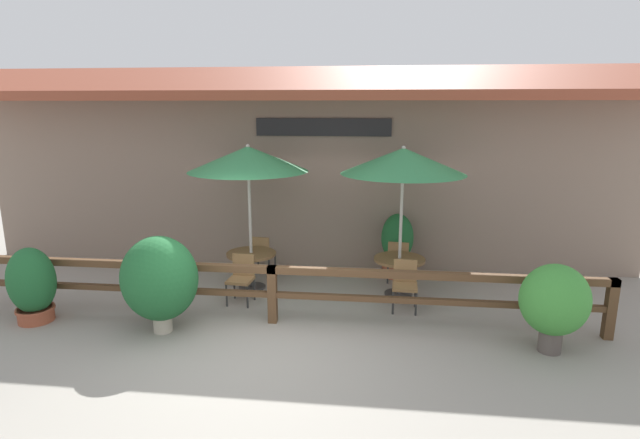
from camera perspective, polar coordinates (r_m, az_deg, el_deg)
ground_plane at (r=7.39m, az=-7.11°, el=-14.90°), size 60.00×60.00×0.00m
building_facade at (r=10.64m, az=-2.25°, el=6.05°), size 14.28×1.49×4.23m
patio_railing at (r=8.05m, az=-5.49°, el=-7.06°), size 10.40×0.14×0.95m
patio_umbrella_near at (r=9.23m, az=-8.22°, el=6.86°), size 2.21×2.21×2.75m
dining_table_near at (r=9.62m, az=-7.85°, el=-4.57°), size 0.94×0.94×0.71m
chair_near_streetside at (r=9.00m, az=-8.96°, el=-6.43°), size 0.45×0.45×0.86m
chair_near_wallside at (r=10.29m, az=-6.64°, el=-3.87°), size 0.47×0.47×0.86m
patio_umbrella_middle at (r=8.90m, az=9.49°, el=6.60°), size 2.21×2.21×2.75m
dining_table_middle at (r=9.31m, az=9.05°, el=-5.21°), size 0.94×0.94×0.71m
chair_middle_streetside at (r=8.71m, az=9.67°, el=-7.13°), size 0.44×0.44×0.86m
chair_middle_wallside at (r=9.97m, az=8.95°, el=-4.49°), size 0.46×0.46×0.86m
potted_plant_broad_leaf at (r=8.02m, az=-17.86°, el=-6.51°), size 1.17×1.05×1.52m
potted_plant_entrance_palm at (r=7.79m, az=25.21°, el=-8.48°), size 0.95×0.86×1.30m
potted_plant_tall_tropical at (r=9.31m, az=-30.05°, el=-6.49°), size 0.75×0.67×1.24m
potted_plant_corner_fern at (r=10.28m, az=8.80°, el=-2.98°), size 0.65×0.63×1.31m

